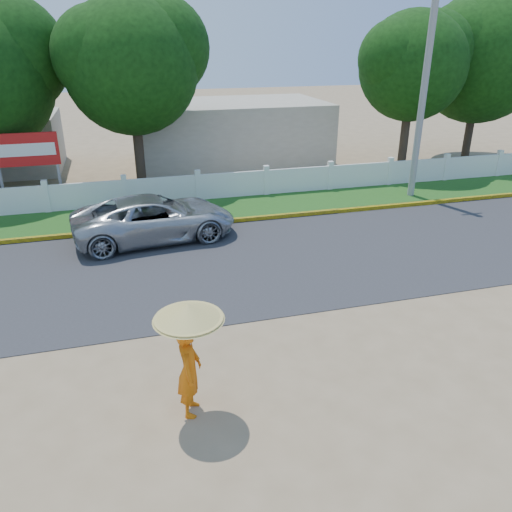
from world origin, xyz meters
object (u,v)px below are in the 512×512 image
at_px(vehicle, 155,218).
at_px(monk_with_parasol, 189,344).
at_px(utility_pole, 424,92).
at_px(billboard, 26,154).

relative_size(vehicle, monk_with_parasol, 2.40).
height_order(utility_pole, vehicle, utility_pole).
relative_size(utility_pole, monk_with_parasol, 3.85).
relative_size(utility_pole, vehicle, 1.61).
bearing_deg(utility_pole, billboard, 169.50).
relative_size(monk_with_parasol, billboard, 0.77).
distance_m(utility_pole, monk_with_parasol, 16.14).
xyz_separation_m(utility_pole, monk_with_parasol, (-11.33, -11.13, -2.88)).
bearing_deg(billboard, vehicle, -48.75).
xyz_separation_m(vehicle, billboard, (-4.49, 5.12, 1.39)).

